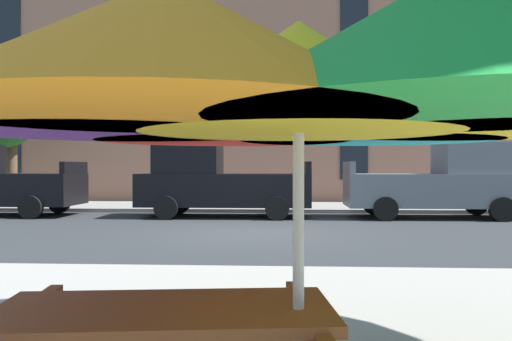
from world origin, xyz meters
TOP-DOWN VIEW (x-y plane):
  - ground_plane at (0.00, 0.00)m, footprint 120.00×120.00m
  - sidewalk_far at (0.00, 6.80)m, footprint 56.00×3.60m
  - apartment_building at (-0.00, 14.99)m, footprint 42.56×12.08m
  - pickup_black_midblock at (-1.24, 3.70)m, footprint 5.10×2.12m
  - pickup_gray at (5.40, 3.70)m, footprint 5.10×2.12m
  - street_tree_left at (-9.41, 6.34)m, footprint 2.59×2.63m
  - patio_umbrella at (0.84, -9.00)m, footprint 3.74×3.48m

SIDE VIEW (x-z plane):
  - ground_plane at x=0.00m, z-range 0.00..0.00m
  - sidewalk_far at x=0.00m, z-range 0.00..0.12m
  - pickup_black_midblock at x=-1.24m, z-range -0.07..2.13m
  - pickup_gray at x=5.40m, z-range -0.07..2.13m
  - patio_umbrella at x=0.84m, z-range 0.81..3.10m
  - street_tree_left at x=-9.41m, z-range 1.09..6.24m
  - apartment_building at x=0.00m, z-range 0.00..12.80m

